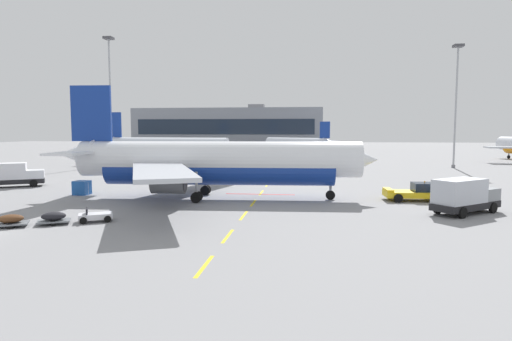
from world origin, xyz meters
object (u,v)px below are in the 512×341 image
at_px(pushback_tug, 416,192).
at_px(uld_cargo_container, 82,188).
at_px(baggage_train, 33,219).
at_px(apron_light_mast_near, 110,87).
at_px(ground_crew_worker, 436,196).
at_px(fuel_service_truck, 465,195).
at_px(ground_power_truck, 13,174).
at_px(airliner_far_center, 164,147).
at_px(airliner_foreground, 214,162).
at_px(airliner_mid_left, 297,143).
at_px(apron_light_mast_far, 456,91).

distance_m(pushback_tug, uld_cargo_container, 37.14).
bearing_deg(pushback_tug, uld_cargo_container, -179.62).
height_order(baggage_train, apron_light_mast_near, apron_light_mast_near).
xyz_separation_m(baggage_train, ground_crew_worker, (33.57, 12.88, 0.44)).
distance_m(fuel_service_truck, ground_power_truck, 53.44).
distance_m(fuel_service_truck, uld_cargo_container, 40.22).
distance_m(airliner_far_center, fuel_service_truck, 69.36).
bearing_deg(ground_crew_worker, apron_light_mast_near, 141.05).
height_order(fuel_service_truck, baggage_train, fuel_service_truck).
distance_m(baggage_train, uld_cargo_container, 16.63).
bearing_deg(airliner_far_center, uld_cargo_container, -82.84).
distance_m(airliner_foreground, baggage_train, 18.93).
distance_m(airliner_mid_left, apron_light_mast_near, 63.63).
bearing_deg(ground_power_truck, airliner_mid_left, 67.87).
height_order(airliner_foreground, uld_cargo_container, airliner_foreground).
relative_size(ground_power_truck, uld_cargo_container, 4.31).
height_order(pushback_tug, ground_crew_worker, pushback_tug).
relative_size(airliner_far_center, uld_cargo_container, 19.26).
bearing_deg(ground_power_truck, airliner_foreground, -12.55).
xyz_separation_m(pushback_tug, uld_cargo_container, (-37.14, -0.24, -0.10)).
bearing_deg(fuel_service_truck, baggage_train, -165.20).
height_order(fuel_service_truck, ground_crew_worker, fuel_service_truck).
distance_m(fuel_service_truck, baggage_train, 36.19).
bearing_deg(apron_light_mast_near, airliner_foreground, -53.05).
bearing_deg(baggage_train, airliner_foreground, 53.50).
distance_m(pushback_tug, apron_light_mast_far, 47.69).
bearing_deg(airliner_mid_left, baggage_train, -99.30).
xyz_separation_m(fuel_service_truck, ground_power_truck, (-52.08, 12.00, 0.00)).
bearing_deg(uld_cargo_container, apron_light_mast_near, 110.70).
xyz_separation_m(airliner_foreground, baggage_train, (-11.08, -14.97, -3.42)).
height_order(airliner_foreground, pushback_tug, airliner_foreground).
distance_m(airliner_foreground, ground_power_truck, 28.96).
xyz_separation_m(airliner_far_center, baggage_train, (10.42, -61.64, -3.14)).
distance_m(fuel_service_truck, apron_light_mast_near, 73.53).
xyz_separation_m(pushback_tug, ground_power_truck, (-49.56, 5.04, 0.74)).
bearing_deg(airliner_far_center, fuel_service_truck, -49.10).
relative_size(fuel_service_truck, ground_crew_worker, 4.07).
relative_size(pushback_tug, apron_light_mast_near, 0.23).
bearing_deg(airliner_mid_left, ground_power_truck, -112.13).
bearing_deg(baggage_train, airliner_far_center, 99.59).
distance_m(airliner_foreground, uld_cargo_container, 16.10).
distance_m(airliner_foreground, apron_light_mast_far, 59.02).
xyz_separation_m(ground_power_truck, ground_crew_worker, (50.67, -8.37, -0.67)).
bearing_deg(uld_cargo_container, airliner_foreground, -3.59).
relative_size(fuel_service_truck, baggage_train, 0.63).
relative_size(airliner_foreground, uld_cargo_container, 20.68).
xyz_separation_m(airliner_mid_left, ground_power_truck, (-34.47, -84.74, -1.54)).
relative_size(airliner_foreground, pushback_tug, 5.69).
xyz_separation_m(fuel_service_truck, baggage_train, (-34.97, -9.24, -1.11)).
height_order(fuel_service_truck, ground_power_truck, same).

